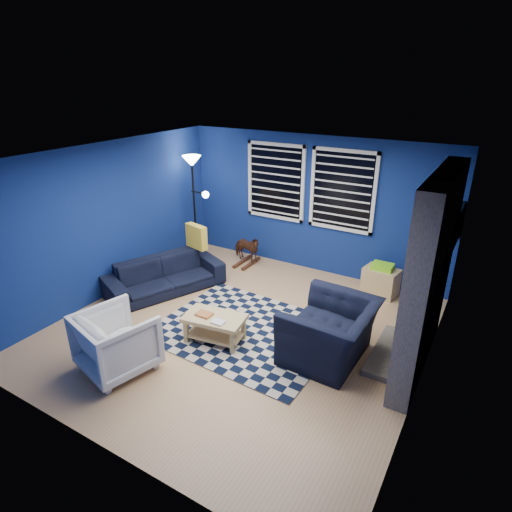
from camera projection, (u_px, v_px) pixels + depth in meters
The scene contains 18 objects.
floor at pixel (240, 330), 6.27m from camera, with size 5.00×5.00×0.00m, color tan.
ceiling at pixel (237, 158), 5.28m from camera, with size 5.00×5.00×0.00m, color white.
wall_back at pixel (313, 205), 7.75m from camera, with size 5.00×5.00×0.00m, color navy.
wall_left at pixel (109, 221), 6.94m from camera, with size 5.00×5.00×0.00m, color navy.
wall_right at pixel (433, 297), 4.61m from camera, with size 5.00×5.00×0.00m, color navy.
fireplace at pixel (428, 280), 5.09m from camera, with size 0.65×2.00×2.50m.
window_left at pixel (276, 182), 7.93m from camera, with size 1.17×0.06×1.42m.
window_right at pixel (342, 191), 7.32m from camera, with size 1.17×0.06×1.42m.
tv at pixel (456, 229), 6.16m from camera, with size 0.07×1.00×0.58m.
rug at pixel (247, 331), 6.23m from camera, with size 2.50×2.00×0.02m, color black.
sofa at pixel (165, 275), 7.28m from camera, with size 0.77×1.98×0.58m, color black.
armchair_big at pixel (330, 332), 5.53m from camera, with size 1.04×1.19×0.77m, color black.
armchair_bent at pixel (117, 341), 5.32m from camera, with size 0.84×0.87×0.79m, color gray.
rocking_horse at pixel (246, 248), 8.27m from camera, with size 0.63×0.29×0.53m, color #4C3118.
coffee_table at pixel (214, 323), 5.89m from camera, with size 0.90×0.60×0.42m.
cabinet at pixel (381, 281), 7.19m from camera, with size 0.61×0.46×0.55m.
floor_lamp at pixel (193, 176), 7.99m from camera, with size 0.56×0.34×2.06m.
throw_pillow at pixel (196, 237), 7.58m from camera, with size 0.45×0.13×0.42m, color gold.
Camera 1 is at (2.91, -4.47, 3.48)m, focal length 30.00 mm.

